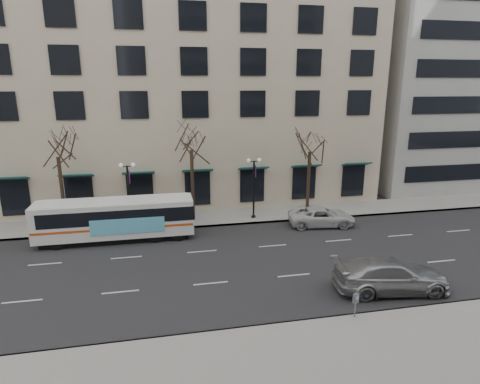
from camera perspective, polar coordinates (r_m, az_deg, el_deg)
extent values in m
plane|color=black|center=(25.69, -4.86, -10.45)|extent=(160.00, 160.00, 0.00)
cube|color=gray|center=(34.69, 1.62, -3.31)|extent=(80.00, 4.00, 0.15)
cube|color=#BFAB92|center=(44.04, -11.24, 16.12)|extent=(40.00, 20.00, 24.00)
cube|color=#999993|center=(56.28, 28.32, 20.06)|extent=(25.00, 20.00, 35.00)
cylinder|color=black|center=(33.74, -23.93, -0.24)|extent=(0.28, 0.28, 5.74)
cylinder|color=black|center=(32.95, -6.76, 0.84)|extent=(0.28, 0.28, 5.95)
cylinder|color=black|center=(35.20, 9.69, 1.24)|extent=(0.28, 0.28, 5.46)
cylinder|color=black|center=(32.50, -15.46, -0.69)|extent=(0.16, 0.16, 5.00)
cylinder|color=black|center=(33.20, -15.18, -4.59)|extent=(0.36, 0.36, 0.30)
cube|color=black|center=(31.94, -15.77, 3.54)|extent=(0.90, 0.06, 0.06)
sphere|color=silver|center=(31.96, -16.59, 3.67)|extent=(0.32, 0.32, 0.32)
sphere|color=silver|center=(31.88, -14.98, 3.76)|extent=(0.32, 0.32, 0.32)
cube|color=#621E72|center=(32.10, -15.45, 2.07)|extent=(0.04, 0.45, 1.00)
cylinder|color=black|center=(33.24, 1.97, 0.22)|extent=(0.16, 0.16, 5.00)
cylinder|color=black|center=(33.93, 1.93, -3.62)|extent=(0.36, 0.36, 0.30)
cube|color=black|center=(32.70, 2.00, 4.37)|extent=(0.90, 0.06, 0.06)
sphere|color=silver|center=(32.58, 1.23, 4.51)|extent=(0.32, 0.32, 0.32)
sphere|color=silver|center=(32.78, 2.77, 4.57)|extent=(0.32, 0.32, 0.32)
cube|color=#621E72|center=(32.89, 2.19, 2.92)|extent=(0.04, 0.45, 1.00)
cube|color=white|center=(30.40, -17.30, -3.53)|extent=(11.10, 2.41, 2.54)
cube|color=black|center=(30.88, -17.09, -6.05)|extent=(10.22, 2.12, 0.42)
cube|color=black|center=(30.25, -16.83, -2.80)|extent=(10.66, 2.45, 1.02)
cube|color=#D24D13|center=(30.54, -17.23, -4.31)|extent=(10.99, 2.44, 0.17)
cube|color=#5EC2E5|center=(29.23, -15.68, -4.68)|extent=(5.09, 0.06, 1.11)
cube|color=white|center=(30.02, -17.49, -1.18)|extent=(10.55, 2.17, 0.07)
cylinder|color=black|center=(30.51, -24.61, -6.65)|extent=(0.93, 0.26, 0.93)
cylinder|color=black|center=(32.45, -23.80, -5.27)|extent=(0.93, 0.26, 0.93)
cylinder|color=black|center=(29.62, -11.93, -6.17)|extent=(0.93, 0.26, 0.93)
cylinder|color=black|center=(31.62, -11.92, -4.79)|extent=(0.93, 0.26, 0.93)
cylinder|color=black|center=(29.63, -8.70, -6.00)|extent=(0.93, 0.26, 0.93)
cylinder|color=black|center=(31.63, -8.90, -4.63)|extent=(0.93, 0.26, 0.93)
imported|color=#A9ACB1|center=(23.97, 20.67, -11.00)|extent=(6.55, 3.30, 1.82)
imported|color=silver|center=(32.92, 11.52, -3.45)|extent=(5.58, 3.14, 1.47)
cylinder|color=slate|center=(20.89, 16.03, -15.69)|extent=(0.08, 0.08, 0.86)
cube|color=slate|center=(20.61, 16.15, -14.31)|extent=(0.31, 0.26, 0.48)
cube|color=blue|center=(20.50, 16.19, -14.27)|extent=(0.13, 0.07, 0.17)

